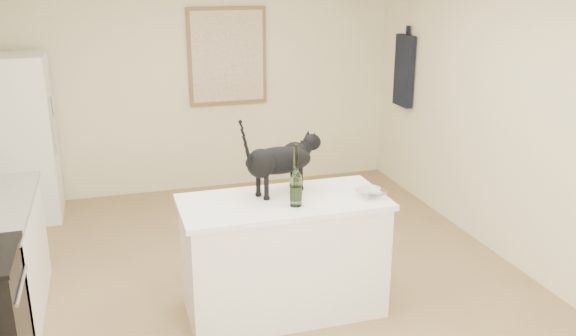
{
  "coord_description": "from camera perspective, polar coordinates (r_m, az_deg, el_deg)",
  "views": [
    {
      "loc": [
        -1.05,
        -4.12,
        2.47
      ],
      "look_at": [
        0.15,
        -0.15,
        1.12
      ],
      "focal_mm": 37.75,
      "sensor_mm": 36.0,
      "label": 1
    }
  ],
  "objects": [
    {
      "name": "wine_bottle",
      "position": [
        4.2,
        0.75,
        -1.04
      ],
      "size": [
        0.11,
        0.11,
        0.4
      ],
      "primitive_type": "cylinder",
      "rotation": [
        0.0,
        0.0,
        0.36
      ],
      "color": "#335622",
      "rests_on": "island_top"
    },
    {
      "name": "artwork_frame",
      "position": [
        7.03,
        -5.71,
        10.42
      ],
      "size": [
        0.9,
        0.03,
        1.1
      ],
      "primitive_type": "cube",
      "color": "brown",
      "rests_on": "wall_back"
    },
    {
      "name": "fridge_paper",
      "position": [
        6.68,
        -21.35,
        5.42
      ],
      "size": [
        0.04,
        0.14,
        0.19
      ],
      "primitive_type": "cube",
      "rotation": [
        0.0,
        0.0,
        0.25
      ],
      "color": "silver",
      "rests_on": "fridge"
    },
    {
      "name": "black_cat",
      "position": [
        4.43,
        -0.9,
        0.38
      ],
      "size": [
        0.67,
        0.43,
        0.45
      ],
      "primitive_type": null,
      "rotation": [
        0.0,
        0.0,
        0.4
      ],
      "color": "black",
      "rests_on": "island_top"
    },
    {
      "name": "fridge",
      "position": [
        6.73,
        -24.01,
        2.51
      ],
      "size": [
        0.68,
        0.68,
        1.7
      ],
      "primitive_type": "cube",
      "color": "white",
      "rests_on": "floor"
    },
    {
      "name": "glass_bowl",
      "position": [
        4.46,
        7.83,
        -2.39
      ],
      "size": [
        0.24,
        0.24,
        0.05
      ],
      "primitive_type": "imported",
      "rotation": [
        0.0,
        0.0,
        0.15
      ],
      "color": "white",
      "rests_on": "island_top"
    },
    {
      "name": "artwork_canvas",
      "position": [
        7.01,
        -5.68,
        10.4
      ],
      "size": [
        0.82,
        0.0,
        1.02
      ],
      "primitive_type": "cube",
      "color": "beige",
      "rests_on": "wall_back"
    },
    {
      "name": "island_base",
      "position": [
        4.56,
        -0.42,
        -8.51
      ],
      "size": [
        1.44,
        0.67,
        0.86
      ],
      "primitive_type": "cube",
      "color": "white",
      "rests_on": "floor"
    },
    {
      "name": "floor",
      "position": [
        4.91,
        -2.23,
        -12.15
      ],
      "size": [
        5.5,
        5.5,
        0.0
      ],
      "primitive_type": "plane",
      "color": "olive",
      "rests_on": "ground"
    },
    {
      "name": "hanging_garment",
      "position": [
        7.05,
        10.88,
        8.97
      ],
      "size": [
        0.08,
        0.34,
        0.8
      ],
      "primitive_type": "cube",
      "color": "black",
      "rests_on": "wall_right"
    },
    {
      "name": "wall_back",
      "position": [
        7.05,
        -8.12,
        8.29
      ],
      "size": [
        4.5,
        0.0,
        4.5
      ],
      "primitive_type": "plane",
      "rotation": [
        1.57,
        0.0,
        0.0
      ],
      "color": "beige",
      "rests_on": "ground"
    },
    {
      "name": "wall_right",
      "position": [
        5.41,
        21.39,
        4.28
      ],
      "size": [
        0.0,
        5.5,
        5.5
      ],
      "primitive_type": "plane",
      "rotation": [
        1.57,
        0.0,
        -1.57
      ],
      "color": "beige",
      "rests_on": "ground"
    },
    {
      "name": "island_top",
      "position": [
        4.38,
        -0.44,
        -3.24
      ],
      "size": [
        1.5,
        0.7,
        0.04
      ],
      "primitive_type": "cube",
      "color": "white",
      "rests_on": "island_base"
    }
  ]
}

